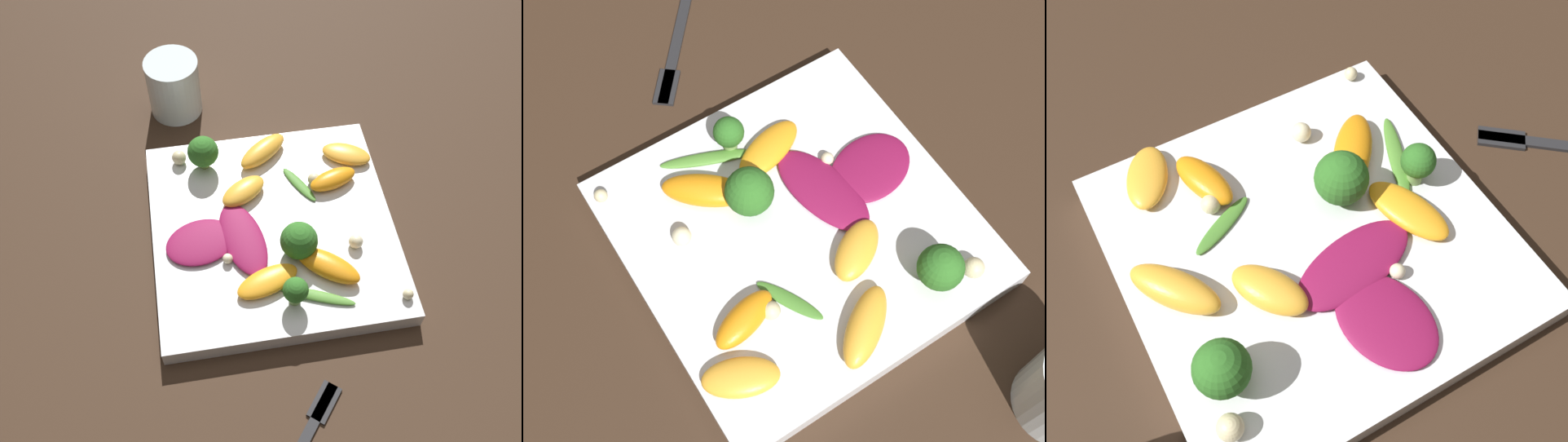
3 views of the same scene
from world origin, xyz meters
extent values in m
plane|color=#382619|center=(0.00, 0.00, 0.00)|extent=(2.40, 2.40, 0.00)
cube|color=white|center=(0.00, 0.00, 0.01)|extent=(0.29, 0.29, 0.02)
cylinder|color=silver|center=(-0.24, -0.10, 0.04)|extent=(0.07, 0.07, 0.08)
cube|color=#262628|center=(0.21, 0.02, 0.00)|extent=(0.05, 0.04, 0.01)
ellipsoid|color=maroon|center=(0.01, -0.09, 0.03)|extent=(0.08, 0.10, 0.01)
ellipsoid|color=maroon|center=(0.02, -0.04, 0.03)|extent=(0.11, 0.07, 0.01)
ellipsoid|color=#FCAD33|center=(-0.11, 0.01, 0.04)|extent=(0.07, 0.08, 0.02)
ellipsoid|color=#FCAD33|center=(-0.09, 0.11, 0.03)|extent=(0.06, 0.07, 0.01)
ellipsoid|color=#FCAD33|center=(-0.05, -0.03, 0.03)|extent=(0.06, 0.07, 0.02)
ellipsoid|color=orange|center=(0.08, -0.02, 0.03)|extent=(0.06, 0.08, 0.01)
ellipsoid|color=orange|center=(0.07, 0.05, 0.03)|extent=(0.07, 0.08, 0.02)
ellipsoid|color=orange|center=(-0.05, 0.08, 0.03)|extent=(0.04, 0.07, 0.02)
cylinder|color=#7A9E51|center=(0.04, 0.02, 0.03)|extent=(0.01, 0.01, 0.01)
sphere|color=#2D6B23|center=(0.04, 0.02, 0.05)|extent=(0.04, 0.04, 0.04)
cylinder|color=#84AD5B|center=(0.10, 0.01, 0.03)|extent=(0.01, 0.01, 0.02)
sphere|color=#2D6B23|center=(0.10, 0.01, 0.05)|extent=(0.03, 0.03, 0.03)
cylinder|color=#84AD5B|center=(-0.11, -0.07, 0.03)|extent=(0.01, 0.01, 0.02)
sphere|color=#2D6B23|center=(-0.11, -0.07, 0.05)|extent=(0.04, 0.04, 0.04)
ellipsoid|color=#47842D|center=(-0.05, 0.04, 0.03)|extent=(0.06, 0.04, 0.00)
ellipsoid|color=#518E33|center=(0.10, 0.03, 0.03)|extent=(0.05, 0.09, 0.01)
sphere|color=beige|center=(0.04, -0.06, 0.03)|extent=(0.01, 0.01, 0.01)
sphere|color=beige|center=(0.12, 0.13, 0.03)|extent=(0.01, 0.01, 0.01)
sphere|color=beige|center=(-0.06, 0.06, 0.03)|extent=(0.02, 0.02, 0.02)
sphere|color=beige|center=(-0.12, -0.10, 0.03)|extent=(0.02, 0.02, 0.02)
sphere|color=beige|center=(0.04, 0.09, 0.03)|extent=(0.02, 0.02, 0.02)
camera|label=1|loc=(0.40, -0.08, 0.63)|focal=42.00mm
camera|label=2|loc=(-0.23, 0.16, 0.60)|focal=50.00mm
camera|label=3|loc=(-0.12, -0.21, 0.43)|focal=42.00mm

